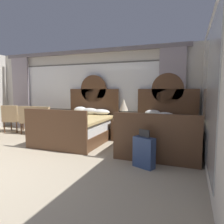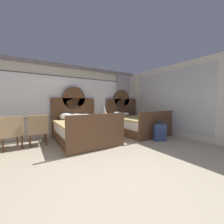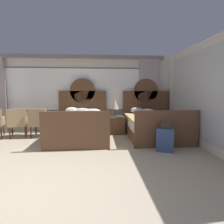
{
  "view_description": "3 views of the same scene",
  "coord_description": "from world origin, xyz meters",
  "px_view_note": "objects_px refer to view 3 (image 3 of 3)",
  "views": [
    {
      "loc": [
        3.17,
        -2.09,
        1.41
      ],
      "look_at": [
        1.28,
        2.9,
        0.84
      ],
      "focal_mm": 33.17,
      "sensor_mm": 36.0,
      "label": 1
    },
    {
      "loc": [
        -1.3,
        -1.41,
        1.27
      ],
      "look_at": [
        1.22,
        2.59,
        0.94
      ],
      "focal_mm": 22.05,
      "sensor_mm": 36.0,
      "label": 2
    },
    {
      "loc": [
        0.86,
        -2.39,
        1.47
      ],
      "look_at": [
        1.23,
        2.48,
        0.85
      ],
      "focal_mm": 27.95,
      "sensor_mm": 36.0,
      "label": 3
    }
  ],
  "objects_px": {
    "armchair_by_window_left": "(39,121)",
    "armchair_by_window_centre": "(18,121)",
    "bed_near_window": "(80,126)",
    "suitcase_on_floor": "(165,140)",
    "table_lamp_on_nightstand": "(115,104)",
    "bed_near_mirror": "(153,125)",
    "book_on_nightstand": "(119,116)",
    "nightstand_between_beds": "(116,125)"
  },
  "relations": [
    {
      "from": "armchair_by_window_left",
      "to": "armchair_by_window_centre",
      "type": "bearing_deg",
      "value": 179.73
    },
    {
      "from": "bed_near_window",
      "to": "suitcase_on_floor",
      "type": "height_order",
      "value": "bed_near_window"
    },
    {
      "from": "bed_near_window",
      "to": "suitcase_on_floor",
      "type": "distance_m",
      "value": 2.54
    },
    {
      "from": "bed_near_window",
      "to": "table_lamp_on_nightstand",
      "type": "xyz_separation_m",
      "value": [
        1.12,
        0.61,
        0.59
      ]
    },
    {
      "from": "bed_near_mirror",
      "to": "table_lamp_on_nightstand",
      "type": "distance_m",
      "value": 1.45
    },
    {
      "from": "table_lamp_on_nightstand",
      "to": "book_on_nightstand",
      "type": "distance_m",
      "value": 0.44
    },
    {
      "from": "bed_near_window",
      "to": "armchair_by_window_left",
      "type": "height_order",
      "value": "bed_near_window"
    },
    {
      "from": "book_on_nightstand",
      "to": "suitcase_on_floor",
      "type": "distance_m",
      "value": 2.04
    },
    {
      "from": "armchair_by_window_centre",
      "to": "book_on_nightstand",
      "type": "bearing_deg",
      "value": 3.55
    },
    {
      "from": "armchair_by_window_centre",
      "to": "suitcase_on_floor",
      "type": "distance_m",
      "value": 4.4
    },
    {
      "from": "book_on_nightstand",
      "to": "nightstand_between_beds",
      "type": "bearing_deg",
      "value": 131.29
    },
    {
      "from": "book_on_nightstand",
      "to": "armchair_by_window_centre",
      "type": "height_order",
      "value": "armchair_by_window_centre"
    },
    {
      "from": "bed_near_mirror",
      "to": "nightstand_between_beds",
      "type": "bearing_deg",
      "value": 153.48
    },
    {
      "from": "nightstand_between_beds",
      "to": "suitcase_on_floor",
      "type": "height_order",
      "value": "suitcase_on_floor"
    },
    {
      "from": "bed_near_mirror",
      "to": "table_lamp_on_nightstand",
      "type": "xyz_separation_m",
      "value": [
        -1.16,
        0.63,
        0.6
      ]
    },
    {
      "from": "bed_near_mirror",
      "to": "book_on_nightstand",
      "type": "relative_size",
      "value": 8.17
    },
    {
      "from": "bed_near_mirror",
      "to": "table_lamp_on_nightstand",
      "type": "bearing_deg",
      "value": 151.69
    },
    {
      "from": "bed_near_mirror",
      "to": "armchair_by_window_centre",
      "type": "bearing_deg",
      "value": 176.58
    },
    {
      "from": "table_lamp_on_nightstand",
      "to": "armchair_by_window_left",
      "type": "bearing_deg",
      "value": -171.2
    },
    {
      "from": "bed_near_mirror",
      "to": "suitcase_on_floor",
      "type": "distance_m",
      "value": 1.37
    },
    {
      "from": "table_lamp_on_nightstand",
      "to": "book_on_nightstand",
      "type": "bearing_deg",
      "value": -54.17
    },
    {
      "from": "bed_near_mirror",
      "to": "nightstand_between_beds",
      "type": "distance_m",
      "value": 1.27
    },
    {
      "from": "table_lamp_on_nightstand",
      "to": "armchair_by_window_left",
      "type": "relative_size",
      "value": 0.65
    },
    {
      "from": "armchair_by_window_left",
      "to": "book_on_nightstand",
      "type": "bearing_deg",
      "value": 4.51
    },
    {
      "from": "suitcase_on_floor",
      "to": "table_lamp_on_nightstand",
      "type": "bearing_deg",
      "value": 117.12
    },
    {
      "from": "armchair_by_window_left",
      "to": "armchair_by_window_centre",
      "type": "relative_size",
      "value": 1.0
    },
    {
      "from": "bed_near_window",
      "to": "book_on_nightstand",
      "type": "relative_size",
      "value": 8.17
    },
    {
      "from": "nightstand_between_beds",
      "to": "suitcase_on_floor",
      "type": "bearing_deg",
      "value": -62.73
    },
    {
      "from": "bed_near_mirror",
      "to": "armchair_by_window_left",
      "type": "bearing_deg",
      "value": 176.01
    },
    {
      "from": "nightstand_between_beds",
      "to": "book_on_nightstand",
      "type": "xyz_separation_m",
      "value": [
        0.1,
        -0.12,
        0.3
      ]
    },
    {
      "from": "bed_near_mirror",
      "to": "armchair_by_window_left",
      "type": "distance_m",
      "value": 3.6
    },
    {
      "from": "table_lamp_on_nightstand",
      "to": "armchair_by_window_centre",
      "type": "distance_m",
      "value": 3.13
    },
    {
      "from": "table_lamp_on_nightstand",
      "to": "armchair_by_window_left",
      "type": "height_order",
      "value": "table_lamp_on_nightstand"
    },
    {
      "from": "bed_near_window",
      "to": "book_on_nightstand",
      "type": "bearing_deg",
      "value": 19.43
    },
    {
      "from": "book_on_nightstand",
      "to": "armchair_by_window_left",
      "type": "distance_m",
      "value": 2.56
    },
    {
      "from": "book_on_nightstand",
      "to": "suitcase_on_floor",
      "type": "bearing_deg",
      "value": -63.8
    },
    {
      "from": "bed_near_window",
      "to": "armchair_by_window_left",
      "type": "relative_size",
      "value": 2.35
    },
    {
      "from": "bed_near_window",
      "to": "bed_near_mirror",
      "type": "relative_size",
      "value": 1.0
    },
    {
      "from": "nightstand_between_beds",
      "to": "armchair_by_window_centre",
      "type": "distance_m",
      "value": 3.12
    },
    {
      "from": "table_lamp_on_nightstand",
      "to": "armchair_by_window_centre",
      "type": "bearing_deg",
      "value": -173.08
    },
    {
      "from": "bed_near_window",
      "to": "nightstand_between_beds",
      "type": "xyz_separation_m",
      "value": [
        1.14,
        0.56,
        -0.1
      ]
    },
    {
      "from": "bed_near_window",
      "to": "nightstand_between_beds",
      "type": "distance_m",
      "value": 1.27
    }
  ]
}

